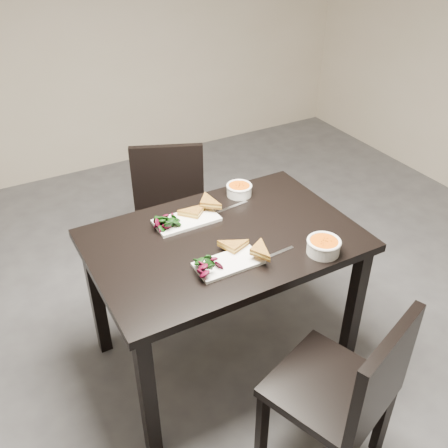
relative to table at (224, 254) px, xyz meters
name	(u,v)px	position (x,y,z in m)	size (l,w,h in m)	color
ground	(229,362)	(-0.01, -0.07, -0.65)	(5.00, 5.00, 0.00)	#47474C
table	(224,254)	(0.00, 0.00, 0.00)	(1.20, 0.80, 0.75)	black
chair_near	(348,390)	(0.11, -0.78, -0.17)	(0.54, 0.54, 0.85)	black
chair_far	(170,211)	(0.03, 0.72, -0.17)	(0.55, 0.55, 0.85)	black
plate_near	(229,263)	(-0.08, -0.19, 0.11)	(0.28, 0.14, 0.01)	white
sandwich_near	(240,251)	(-0.02, -0.17, 0.14)	(0.14, 0.11, 0.05)	#AE7724
salad_near	(207,265)	(-0.18, -0.19, 0.13)	(0.09, 0.08, 0.04)	black
soup_bowl_near	(324,246)	(0.32, -0.31, 0.14)	(0.15, 0.15, 0.07)	white
cutlery_near	(277,254)	(0.14, -0.22, 0.10)	(0.18, 0.02, 0.00)	silver
plate_far	(187,220)	(-0.09, 0.20, 0.11)	(0.30, 0.15, 0.02)	white
sandwich_far	(200,212)	(-0.03, 0.18, 0.14)	(0.15, 0.11, 0.05)	#AE7724
salad_far	(167,221)	(-0.19, 0.20, 0.13)	(0.09, 0.08, 0.04)	black
soup_bowl_far	(239,189)	(0.25, 0.29, 0.13)	(0.13, 0.13, 0.06)	white
cutlery_far	(232,207)	(0.16, 0.20, 0.10)	(0.18, 0.02, 0.00)	silver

